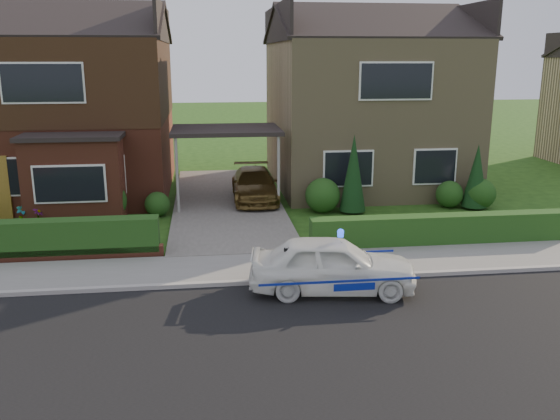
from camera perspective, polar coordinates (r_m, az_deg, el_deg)
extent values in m
plane|color=#1D4312|center=(11.31, -2.64, -12.96)|extent=(120.00, 120.00, 0.00)
cube|color=black|center=(11.31, -2.64, -12.96)|extent=(60.00, 6.00, 0.02)
cube|color=#9E9993|center=(14.06, -3.69, -7.01)|extent=(60.00, 0.16, 0.12)
cube|color=slate|center=(15.04, -3.95, -5.58)|extent=(60.00, 2.00, 0.10)
cube|color=#666059|center=(21.64, -5.08, 0.73)|extent=(3.80, 12.00, 0.12)
cube|color=brown|center=(24.63, -19.29, 8.37)|extent=(7.20, 8.00, 5.80)
cube|color=white|center=(21.39, -25.23, 2.89)|extent=(1.80, 0.08, 1.30)
cube|color=white|center=(20.63, -16.83, 3.28)|extent=(1.60, 0.08, 1.30)
cube|color=white|center=(20.62, -21.88, 11.28)|extent=(2.60, 0.08, 1.30)
cube|color=black|center=(24.54, -19.58, 11.74)|extent=(7.26, 8.06, 2.90)
cube|color=brown|center=(20.12, -19.15, 2.67)|extent=(3.00, 1.40, 2.70)
cube|color=black|center=(19.90, -19.49, 6.67)|extent=(3.20, 1.60, 0.14)
cube|color=#9A875E|center=(24.99, 8.05, 9.12)|extent=(7.20, 8.00, 5.80)
cube|color=white|center=(20.95, 6.59, 3.98)|extent=(1.80, 0.08, 1.30)
cube|color=white|center=(21.92, 14.68, 4.07)|extent=(1.60, 0.08, 1.30)
cube|color=white|center=(21.05, 11.12, 12.08)|extent=(2.60, 0.08, 1.30)
cube|color=black|center=(21.17, -5.24, 7.68)|extent=(3.80, 3.00, 0.14)
cylinder|color=gray|center=(20.00, -9.86, 3.20)|extent=(0.10, 0.10, 2.70)
cylinder|color=gray|center=(20.13, -0.14, 3.50)|extent=(0.10, 0.10, 2.70)
cube|color=brown|center=(16.88, -24.34, -4.16)|extent=(7.70, 0.25, 0.36)
cube|color=#133E15|center=(17.07, -24.14, -4.57)|extent=(7.50, 0.55, 0.90)
cube|color=#133E15|center=(17.50, 15.13, -3.31)|extent=(7.50, 0.55, 0.80)
sphere|color=#133E15|center=(20.09, -16.37, 0.86)|extent=(1.32, 1.32, 1.32)
sphere|color=#133E15|center=(20.25, -11.73, 0.55)|extent=(0.84, 0.84, 0.84)
sphere|color=#133E15|center=(20.34, 4.13, 1.41)|extent=(1.20, 1.20, 1.20)
sphere|color=#133E15|center=(21.83, 16.00, 1.46)|extent=(0.96, 0.96, 0.96)
sphere|color=#133E15|center=(21.96, 18.71, 1.50)|extent=(1.08, 1.08, 1.08)
cone|color=black|center=(20.22, 7.06, 3.29)|extent=(0.90, 0.90, 2.60)
cone|color=black|center=(21.76, 18.36, 2.92)|extent=(0.90, 0.90, 2.20)
imported|color=white|center=(13.52, 5.07, -5.31)|extent=(2.00, 3.93, 1.28)
sphere|color=#193FF2|center=(13.33, 5.93, -2.36)|extent=(0.17, 0.17, 0.17)
cube|color=navy|center=(12.84, 5.79, -6.67)|extent=(3.46, 0.02, 0.05)
cube|color=navy|center=(14.23, 4.42, -4.47)|extent=(3.46, 0.01, 0.05)
ellipsoid|color=black|center=(13.16, 0.70, -4.60)|extent=(0.22, 0.17, 0.21)
sphere|color=white|center=(13.11, 0.80, -4.72)|extent=(0.11, 0.11, 0.11)
sphere|color=black|center=(13.10, 0.80, -4.05)|extent=(0.13, 0.13, 0.13)
cone|color=black|center=(13.08, 0.60, -3.77)|extent=(0.04, 0.04, 0.05)
cone|color=black|center=(13.09, 0.99, -3.76)|extent=(0.04, 0.04, 0.05)
imported|color=brown|center=(21.63, -2.47, 2.46)|extent=(1.64, 3.91, 1.13)
imported|color=gray|center=(20.09, -23.47, -0.59)|extent=(0.43, 0.31, 0.76)
imported|color=gray|center=(16.96, -14.89, -2.58)|extent=(0.51, 0.51, 0.72)
imported|color=gray|center=(19.62, -22.21, -0.92)|extent=(0.39, 0.39, 0.69)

